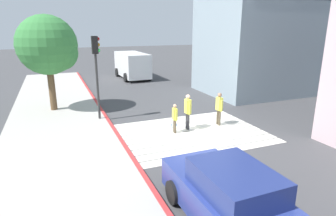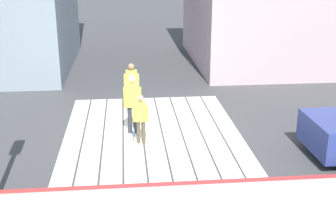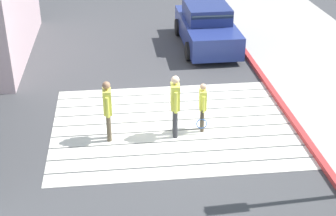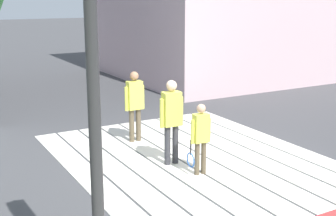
% 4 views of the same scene
% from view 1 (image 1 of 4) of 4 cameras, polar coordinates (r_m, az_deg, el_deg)
% --- Properties ---
extents(ground_plane, '(120.00, 120.00, 0.00)m').
position_cam_1_polar(ground_plane, '(13.06, 4.87, -5.03)').
color(ground_plane, '#424244').
extents(crosswalk_stripes, '(6.40, 4.90, 0.01)m').
position_cam_1_polar(crosswalk_stripes, '(13.06, 4.87, -5.01)').
color(crosswalk_stripes, silver).
rests_on(crosswalk_stripes, ground).
extents(sidewalk_west, '(4.80, 40.00, 0.12)m').
position_cam_1_polar(sidewalk_west, '(11.78, -20.51, -8.13)').
color(sidewalk_west, '#ADA8A0').
rests_on(sidewalk_west, ground).
extents(curb_painted, '(0.16, 40.00, 0.13)m').
position_cam_1_polar(curb_painted, '(12.01, -9.21, -6.78)').
color(curb_painted, '#BC3333').
rests_on(curb_painted, ground).
extents(building_far_north, '(8.00, 6.04, 12.05)m').
position_cam_1_polar(building_far_north, '(22.07, 18.66, 18.68)').
color(building_far_north, '#8C9EA8').
rests_on(building_far_north, ground).
extents(car_parked_near_curb, '(2.01, 4.31, 1.57)m').
position_cam_1_polar(car_parked_near_curb, '(7.23, 12.43, -17.33)').
color(car_parked_near_curb, navy).
rests_on(car_parked_near_curb, ground).
extents(van_down_street, '(2.43, 5.23, 2.35)m').
position_cam_1_polar(van_down_street, '(26.97, -7.19, 8.59)').
color(van_down_street, silver).
rests_on(van_down_street, ground).
extents(traffic_light_corner, '(0.39, 0.28, 4.24)m').
position_cam_1_polar(traffic_light_corner, '(14.50, -14.15, 9.03)').
color(traffic_light_corner, '#2D2D2D').
rests_on(traffic_light_corner, ground).
extents(street_tree, '(3.20, 3.20, 5.32)m').
position_cam_1_polar(street_tree, '(16.89, -22.64, 11.24)').
color(street_tree, brown).
rests_on(street_tree, ground).
extents(pedestrian_adult_lead, '(0.21, 0.48, 1.62)m').
position_cam_1_polar(pedestrian_adult_lead, '(14.01, 10.18, 0.28)').
color(pedestrian_adult_lead, brown).
rests_on(pedestrian_adult_lead, ground).
extents(pedestrian_adult_trailing, '(0.23, 0.49, 1.69)m').
position_cam_1_polar(pedestrian_adult_trailing, '(13.21, 3.97, -0.28)').
color(pedestrian_adult_trailing, '#333338').
rests_on(pedestrian_adult_trailing, ground).
extents(pedestrian_child_with_racket, '(0.28, 0.41, 1.35)m').
position_cam_1_polar(pedestrian_child_with_racket, '(12.81, 1.35, -1.78)').
color(pedestrian_child_with_racket, brown).
rests_on(pedestrian_child_with_racket, ground).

